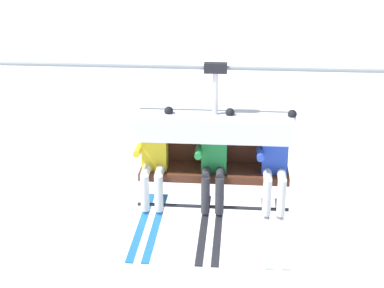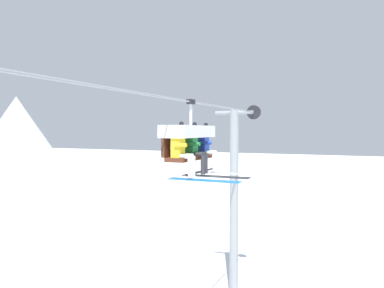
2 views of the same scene
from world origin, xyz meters
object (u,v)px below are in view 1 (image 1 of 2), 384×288
skier_blue (275,162)px  chairlift_chair (215,134)px  skier_green (214,160)px  skier_yellow (154,158)px

skier_blue → chairlift_chair: bearing=164.4°
chairlift_chair → skier_green: 0.34m
skier_green → chairlift_chair: bearing=90.9°
skier_green → skier_blue: 0.76m
chairlift_chair → skier_blue: bearing=-15.6°
skier_yellow → skier_blue: 1.53m
chairlift_chair → skier_green: bearing=-89.1°
skier_yellow → skier_blue: same height
skier_yellow → skier_blue: bearing=0.0°
chairlift_chair → skier_blue: (0.77, -0.21, -0.27)m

